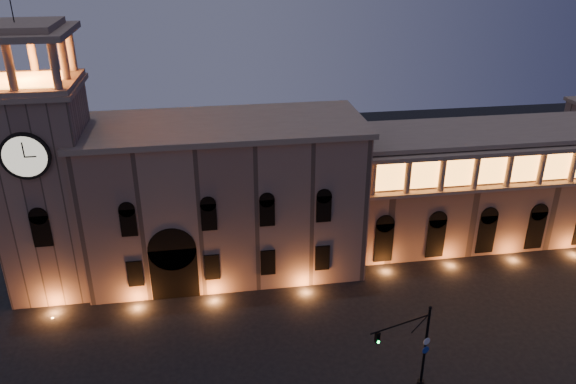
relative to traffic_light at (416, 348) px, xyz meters
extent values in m
cube|color=#896A59|center=(-14.37, 22.67, 4.15)|extent=(30.00, 12.00, 17.00)
cube|color=gray|center=(-14.37, 22.67, 12.95)|extent=(30.80, 12.80, 0.60)
cube|color=black|center=(-20.37, 17.27, -1.35)|extent=(5.00, 1.40, 6.00)
cylinder|color=black|center=(-20.37, 17.27, 1.65)|extent=(5.00, 1.40, 5.00)
cube|color=orange|center=(-20.37, 17.07, -1.55)|extent=(4.20, 0.20, 5.00)
cube|color=#896A59|center=(-32.87, 21.67, 6.65)|extent=(9.00, 9.00, 22.00)
cube|color=gray|center=(-32.87, 21.67, 17.90)|extent=(9.80, 9.80, 0.50)
cylinder|color=black|center=(-32.87, 16.99, 12.65)|extent=(4.60, 0.35, 4.60)
cylinder|color=beige|center=(-32.87, 16.85, 12.65)|extent=(4.00, 0.12, 4.00)
cube|color=gray|center=(-32.87, 21.67, 18.40)|extent=(9.40, 9.40, 0.50)
cube|color=orange|center=(-32.87, 21.67, 18.70)|extent=(6.80, 6.80, 0.15)
cylinder|color=gray|center=(-32.87, 17.87, 20.75)|extent=(0.76, 0.76, 4.20)
cylinder|color=gray|center=(-29.07, 17.87, 20.75)|extent=(0.76, 0.76, 4.20)
cylinder|color=gray|center=(-32.87, 25.47, 20.75)|extent=(0.76, 0.76, 4.20)
cylinder|color=gray|center=(-29.07, 25.47, 20.75)|extent=(0.76, 0.76, 4.20)
cylinder|color=gray|center=(-29.07, 21.67, 20.75)|extent=(0.76, 0.76, 4.20)
cube|color=gray|center=(-32.87, 21.67, 23.15)|extent=(9.80, 9.80, 0.60)
cube|color=gray|center=(-32.87, 21.67, 23.75)|extent=(7.50, 7.50, 0.60)
cube|color=#836554|center=(19.63, 24.67, 2.65)|extent=(40.00, 10.00, 14.00)
cube|color=gray|center=(19.63, 24.67, 9.90)|extent=(40.60, 10.60, 0.50)
cube|color=gray|center=(19.63, 19.17, 4.95)|extent=(40.00, 1.20, 0.40)
cube|color=gray|center=(19.63, 19.17, 9.25)|extent=(40.00, 1.40, 0.50)
cube|color=orange|center=(19.63, 19.72, 7.15)|extent=(38.00, 0.15, 3.60)
cylinder|color=gray|center=(1.63, 19.17, 7.15)|extent=(0.70, 0.70, 4.00)
cylinder|color=gray|center=(5.63, 19.17, 7.15)|extent=(0.70, 0.70, 4.00)
cylinder|color=gray|center=(9.63, 19.17, 7.15)|extent=(0.70, 0.70, 4.00)
cylinder|color=gray|center=(13.63, 19.17, 7.15)|extent=(0.70, 0.70, 4.00)
cylinder|color=gray|center=(17.63, 19.17, 7.15)|extent=(0.70, 0.70, 4.00)
cylinder|color=gray|center=(21.63, 19.17, 7.15)|extent=(0.70, 0.70, 4.00)
cylinder|color=gray|center=(25.63, 19.17, 7.15)|extent=(0.70, 0.70, 4.00)
cylinder|color=black|center=(0.97, 0.30, -0.35)|extent=(0.23, 0.23, 8.01)
cylinder|color=black|center=(0.97, 0.30, -4.18)|extent=(0.64, 0.64, 0.34)
sphere|color=black|center=(0.97, 0.30, 3.77)|extent=(0.32, 0.32, 0.32)
cylinder|color=black|center=(-1.77, -0.52, 3.09)|extent=(5.52, 1.76, 0.14)
cube|color=black|center=(-3.85, -1.14, 2.51)|extent=(0.42, 0.40, 0.97)
cylinder|color=#0CE53F|center=(-3.80, -1.31, 2.19)|extent=(0.22, 0.15, 0.21)
cylinder|color=silver|center=(0.96, 0.13, 0.45)|extent=(0.67, 0.24, 0.69)
cylinder|color=navy|center=(0.96, 0.13, -0.46)|extent=(0.67, 0.24, 0.69)
camera|label=1|loc=(-16.36, -34.93, 31.41)|focal=35.00mm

